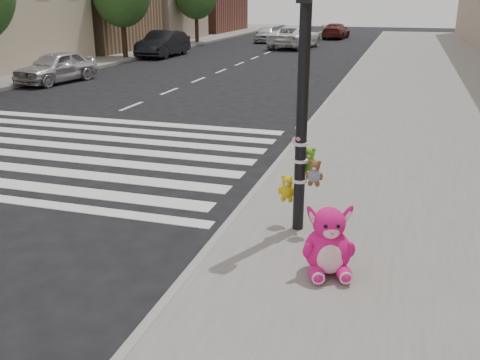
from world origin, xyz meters
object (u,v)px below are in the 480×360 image
at_px(car_white_near, 295,37).
at_px(pink_bunny, 328,246).
at_px(car_silver_far, 56,67).
at_px(signal_pole, 302,120).
at_px(car_dark_far, 163,44).
at_px(red_teddy, 342,271).

bearing_deg(car_white_near, pink_bunny, 109.67).
bearing_deg(car_silver_far, pink_bunny, -36.61).
relative_size(pink_bunny, car_white_near, 0.17).
distance_m(signal_pole, car_white_near, 30.48).
distance_m(pink_bunny, car_silver_far, 18.42).
bearing_deg(pink_bunny, car_white_near, 83.69).
relative_size(car_silver_far, car_dark_far, 0.83).
height_order(signal_pole, car_dark_far, signal_pole).
relative_size(car_silver_far, car_white_near, 0.71).
bearing_deg(signal_pole, car_white_near, 101.56).
bearing_deg(car_white_near, red_teddy, 109.98).
distance_m(signal_pole, car_silver_far, 17.16).
distance_m(pink_bunny, car_white_near, 31.80).
height_order(signal_pole, car_silver_far, signal_pole).
height_order(signal_pole, pink_bunny, signal_pole).
xyz_separation_m(pink_bunny, car_dark_far, (-13.01, 23.48, 0.23)).
bearing_deg(pink_bunny, car_silver_far, 116.44).
xyz_separation_m(red_teddy, car_silver_far, (-13.20, 13.12, 0.40)).
distance_m(car_silver_far, car_dark_far, 10.43).
xyz_separation_m(car_silver_far, car_dark_far, (0.00, 10.43, 0.11)).
bearing_deg(car_silver_far, red_teddy, -36.35).
height_order(red_teddy, car_white_near, car_white_near).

